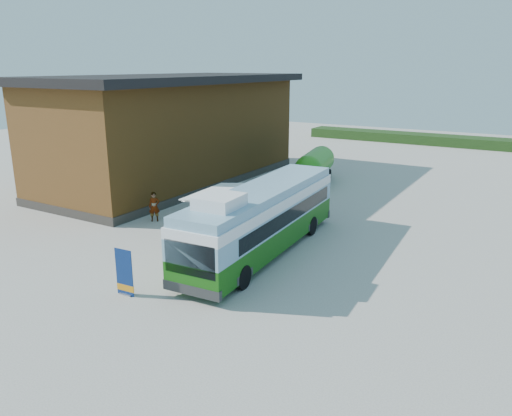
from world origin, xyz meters
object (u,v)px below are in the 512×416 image
Objects in this scene: banner at (125,277)px; person_a at (154,207)px; person_b at (226,202)px; picnic_table at (269,235)px; bus at (262,217)px; slurry_tanker at (315,165)px.

person_a is (-5.24, 7.43, 0.08)m from banner.
person_b reaches higher than person_a.
picnic_table is (2.02, 7.10, -0.14)m from banner.
person_b reaches higher than banner.
banner is 9.09m from person_a.
bus is at bearing 94.43° from person_b.
bus is at bearing 68.01° from banner.
slurry_tanker reaches higher than banner.
bus is 1.80× the size of slurry_tanker.
bus reaches higher than person_b.
banner is at bearing 56.81° from person_b.
banner is 1.11× the size of person_a.
bus is 1.35m from picnic_table.
slurry_tanker is at bearing 35.14° from person_a.
bus is at bearing -71.08° from picnic_table.
bus reaches higher than slurry_tanker.
bus is 7.09× the size of picnic_table.
banner is at bearing -93.83° from picnic_table.
bus is 6.70m from banner.
slurry_tanker is (3.72, 12.66, 0.56)m from person_a.
slurry_tanker is at bearing 117.31° from picnic_table.
person_a is at bearing -170.51° from picnic_table.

